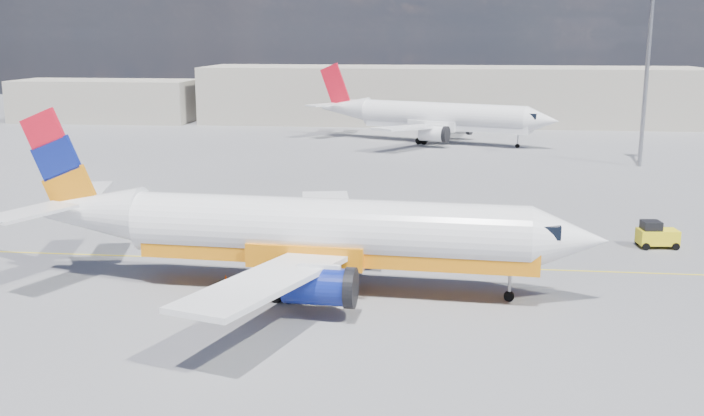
# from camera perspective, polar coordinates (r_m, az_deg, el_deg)

# --- Properties ---
(ground) EXTENTS (240.00, 240.00, 0.00)m
(ground) POSITION_cam_1_polar(r_m,az_deg,el_deg) (41.05, 0.23, -5.26)
(ground) COLOR #5A5A5E
(ground) RESTS_ON ground
(taxi_line) EXTENTS (70.00, 0.15, 0.01)m
(taxi_line) POSITION_cam_1_polar(r_m,az_deg,el_deg) (43.90, 0.66, -4.06)
(taxi_line) COLOR yellow
(taxi_line) RESTS_ON ground
(terminal_main) EXTENTS (70.00, 14.00, 8.00)m
(terminal_main) POSITION_cam_1_polar(r_m,az_deg,el_deg) (114.17, 6.99, 8.15)
(terminal_main) COLOR #B6AE9C
(terminal_main) RESTS_ON ground
(terminal_annex) EXTENTS (26.00, 10.00, 6.00)m
(terminal_annex) POSITION_cam_1_polar(r_m,az_deg,el_deg) (121.70, -17.49, 7.46)
(terminal_annex) COLOR #B6AE9C
(terminal_annex) RESTS_ON ground
(main_jet) EXTENTS (29.62, 23.38, 8.98)m
(main_jet) POSITION_cam_1_polar(r_m,az_deg,el_deg) (38.77, -3.11, -1.75)
(main_jet) COLOR white
(main_jet) RESTS_ON ground
(second_jet) EXTENTS (29.77, 22.52, 9.09)m
(second_jet) POSITION_cam_1_polar(r_m,az_deg,el_deg) (93.19, 6.11, 6.60)
(second_jet) COLOR white
(second_jet) RESTS_ON ground
(gse_tug) EXTENTS (2.42, 1.65, 1.64)m
(gse_tug) POSITION_cam_1_polar(r_m,az_deg,el_deg) (50.41, 21.26, -1.84)
(gse_tug) COLOR black
(gse_tug) RESTS_ON ground
(traffic_cone) EXTENTS (0.40, 0.40, 0.56)m
(traffic_cone) POSITION_cam_1_polar(r_m,az_deg,el_deg) (40.65, -9.16, -5.20)
(traffic_cone) COLOR white
(traffic_cone) RESTS_ON ground
(floodlight_mast) EXTENTS (1.36, 1.36, 18.70)m
(floodlight_mast) POSITION_cam_1_polar(r_m,az_deg,el_deg) (80.20, 20.77, 10.78)
(floodlight_mast) COLOR gray
(floodlight_mast) RESTS_ON ground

